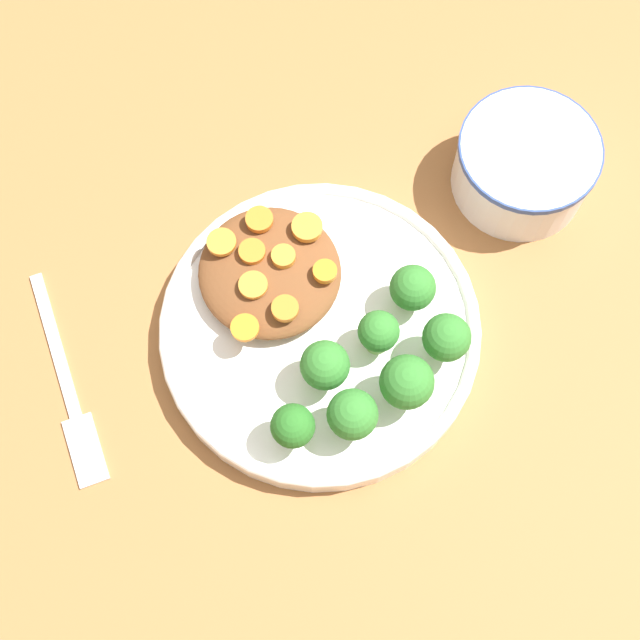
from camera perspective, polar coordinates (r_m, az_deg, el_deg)
ground_plane at (r=0.74m, az=-0.00°, el=-1.01°), size 4.00×4.00×0.00m
plate at (r=0.72m, az=-0.00°, el=-0.62°), size 0.26×0.26×0.03m
dip_bowl at (r=0.79m, az=12.96°, el=9.74°), size 0.12×0.12×0.06m
stew_mound at (r=0.72m, az=-3.24°, el=3.08°), size 0.12×0.12×0.03m
broccoli_floret_0 at (r=0.69m, az=3.76°, el=-0.81°), size 0.03×0.03×0.05m
broccoli_floret_1 at (r=0.67m, az=0.32°, el=-2.96°), size 0.04×0.04×0.05m
broccoli_floret_2 at (r=0.66m, az=-1.75°, el=-6.86°), size 0.03×0.03×0.05m
broccoli_floret_3 at (r=0.67m, az=5.56°, el=-4.03°), size 0.04×0.04×0.06m
broccoli_floret_4 at (r=0.68m, az=8.08°, el=-1.17°), size 0.04×0.04×0.05m
broccoli_floret_5 at (r=0.70m, az=5.94°, el=2.01°), size 0.04×0.04×0.05m
broccoli_floret_6 at (r=0.66m, az=2.09°, el=-6.12°), size 0.04×0.04×0.05m
carrot_slice_0 at (r=0.71m, az=-2.54°, el=3.99°), size 0.02×0.02×0.01m
carrot_slice_1 at (r=0.72m, az=-6.33°, el=4.98°), size 0.02×0.02×0.00m
carrot_slice_2 at (r=0.70m, az=-4.30°, el=2.25°), size 0.02×0.02×0.00m
carrot_slice_3 at (r=0.69m, az=-2.25°, el=0.75°), size 0.02×0.02×0.01m
carrot_slice_4 at (r=0.72m, az=-0.83°, el=5.96°), size 0.03×0.03×0.01m
carrot_slice_5 at (r=0.70m, az=0.32°, el=3.13°), size 0.02×0.02×0.01m
carrot_slice_6 at (r=0.71m, az=-4.37°, el=4.40°), size 0.02×0.02×0.01m
carrot_slice_7 at (r=0.72m, az=-3.81°, el=6.48°), size 0.02×0.02×0.01m
carrot_slice_8 at (r=0.69m, az=-4.83°, el=-0.50°), size 0.02×0.02×0.00m
fork at (r=0.74m, az=-15.71°, el=-4.73°), size 0.19×0.05×0.01m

